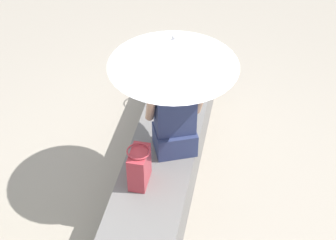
# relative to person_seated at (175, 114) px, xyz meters

# --- Properties ---
(ground_plane) EXTENTS (14.00, 14.00, 0.00)m
(ground_plane) POSITION_rel_person_seated_xyz_m (0.08, -0.10, -0.86)
(ground_plane) COLOR #9E9384
(stone_bench) EXTENTS (3.15, 0.58, 0.47)m
(stone_bench) POSITION_rel_person_seated_xyz_m (0.08, -0.10, -0.63)
(stone_bench) COLOR slate
(stone_bench) RESTS_ON ground
(person_seated) EXTENTS (0.39, 0.51, 0.90)m
(person_seated) POSITION_rel_person_seated_xyz_m (0.00, 0.00, 0.00)
(person_seated) COLOR navy
(person_seated) RESTS_ON stone_bench
(parasol) EXTENTS (0.99, 0.99, 1.14)m
(parasol) POSITION_rel_person_seated_xyz_m (0.03, -0.01, 0.61)
(parasol) COLOR #B7B7BC
(parasol) RESTS_ON stone_bench
(handbag_black) EXTENTS (0.28, 0.21, 0.28)m
(handbag_black) POSITION_rel_person_seated_xyz_m (-1.18, -0.12, -0.25)
(handbag_black) COLOR #335184
(handbag_black) RESTS_ON stone_bench
(tote_bag_canvas) EXTENTS (0.25, 0.19, 0.34)m
(tote_bag_canvas) POSITION_rel_person_seated_xyz_m (0.43, -0.20, -0.22)
(tote_bag_canvas) COLOR #B2333D
(tote_bag_canvas) RESTS_ON stone_bench
(magazine) EXTENTS (0.34, 0.29, 0.01)m
(magazine) POSITION_rel_person_seated_xyz_m (-0.64, -0.12, -0.38)
(magazine) COLOR gold
(magazine) RESTS_ON stone_bench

